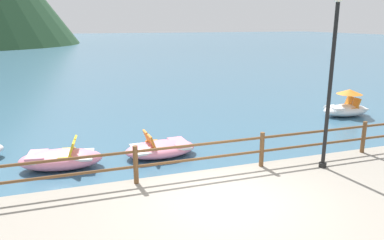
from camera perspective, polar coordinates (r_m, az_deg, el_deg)
ground_plane at (r=47.10m, az=-15.28°, el=9.13°), size 200.00×200.00×0.00m
dock_railing at (r=9.49m, az=1.59°, el=-5.05°), size 23.92×0.12×0.95m
lamp_post at (r=10.11m, az=20.51°, el=7.63°), size 0.28×0.28×4.51m
pedal_boat_0 at (r=12.09m, az=-4.77°, el=-4.34°), size 2.34×1.46×0.81m
pedal_boat_1 at (r=11.68m, az=-19.37°, el=-5.60°), size 2.53×1.54×0.88m
pedal_boat_2 at (r=18.49m, az=22.39°, el=1.82°), size 2.24×1.29×1.23m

